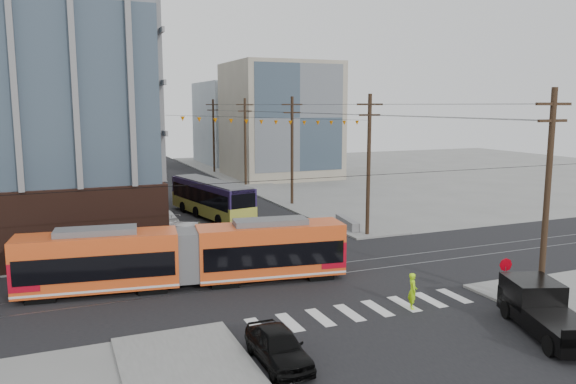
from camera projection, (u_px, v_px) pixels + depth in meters
name	position (u px, v px, depth m)	size (l,w,h in m)	color
ground	(336.00, 292.00, 30.70)	(160.00, 160.00, 0.00)	slate
bg_bldg_nw_near	(24.00, 114.00, 70.23)	(18.00, 16.00, 18.00)	#8C99A5
bg_bldg_ne_near	(280.00, 120.00, 79.33)	(14.00, 14.00, 16.00)	gray
bg_bldg_nw_far	(49.00, 106.00, 89.45)	(16.00, 18.00, 20.00)	gray
bg_bldg_ne_far	(248.00, 123.00, 98.48)	(16.00, 16.00, 14.00)	#8C99A5
utility_pole_near	(547.00, 200.00, 27.63)	(0.30, 0.30, 11.00)	black
utility_pole_far	(214.00, 136.00, 84.14)	(0.30, 0.30, 11.00)	black
streetcar	(187.00, 256.00, 31.51)	(18.09, 2.54, 3.49)	#DF4E1B
city_bus	(211.00, 198.00, 51.23)	(2.61, 12.05, 3.41)	#261946
pickup_truck	(549.00, 313.00, 24.83)	(2.15, 6.03, 2.05)	black
black_sedan	(278.00, 346.00, 22.14)	(1.72, 4.27, 1.45)	black
parked_car_silver	(188.00, 232.00, 41.57)	(1.75, 5.03, 1.66)	#B3B3B3
parked_car_white	(161.00, 218.00, 47.17)	(2.09, 5.15, 1.49)	silver
parked_car_grey	(152.00, 211.00, 50.78)	(2.26, 4.90, 1.36)	slate
pedestrian	(413.00, 291.00, 28.13)	(0.67, 0.44, 1.84)	#B5FF14
stop_sign	(505.00, 283.00, 28.69)	(0.69, 0.69, 2.29)	#A0000C
jersey_barrier	(347.00, 224.00, 46.46)	(0.96, 4.29, 0.86)	slate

